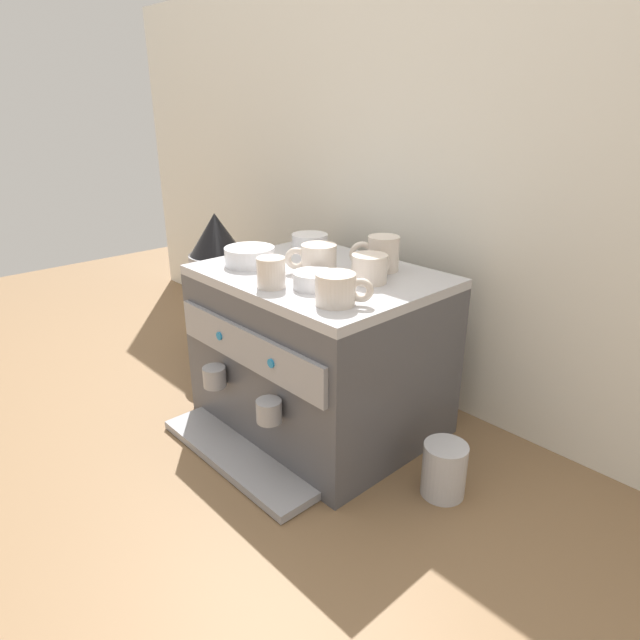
# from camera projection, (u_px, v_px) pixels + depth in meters

# --- Properties ---
(ground_plane) EXTENTS (4.00, 4.00, 0.00)m
(ground_plane) POSITION_uv_depth(u_px,v_px,m) (320.00, 419.00, 1.47)
(ground_plane) COLOR brown
(tiled_backsplash_wall) EXTENTS (2.80, 0.03, 1.15)m
(tiled_backsplash_wall) POSITION_uv_depth(u_px,v_px,m) (411.00, 190.00, 1.47)
(tiled_backsplash_wall) COLOR silver
(tiled_backsplash_wall) RESTS_ON ground_plane
(espresso_machine) EXTENTS (0.57, 0.55, 0.41)m
(espresso_machine) POSITION_uv_depth(u_px,v_px,m) (319.00, 351.00, 1.39)
(espresso_machine) COLOR #4C4C51
(espresso_machine) RESTS_ON ground_plane
(ceramic_cup_0) EXTENTS (0.08, 0.12, 0.06)m
(ceramic_cup_0) POSITION_uv_depth(u_px,v_px,m) (370.00, 268.00, 1.24)
(ceramic_cup_0) COLOR beige
(ceramic_cup_0) RESTS_ON espresso_machine
(ceramic_cup_1) EXTENTS (0.11, 0.10, 0.07)m
(ceramic_cup_1) POSITION_uv_depth(u_px,v_px,m) (317.00, 259.00, 1.29)
(ceramic_cup_1) COLOR beige
(ceramic_cup_1) RESTS_ON espresso_machine
(ceramic_cup_2) EXTENTS (0.08, 0.09, 0.07)m
(ceramic_cup_2) POSITION_uv_depth(u_px,v_px,m) (272.00, 272.00, 1.20)
(ceramic_cup_2) COLOR beige
(ceramic_cup_2) RESTS_ON espresso_machine
(ceramic_cup_3) EXTENTS (0.09, 0.11, 0.08)m
(ceramic_cup_3) POSITION_uv_depth(u_px,v_px,m) (381.00, 253.00, 1.32)
(ceramic_cup_3) COLOR beige
(ceramic_cup_3) RESTS_ON espresso_machine
(ceramic_cup_4) EXTENTS (0.11, 0.09, 0.06)m
(ceramic_cup_4) POSITION_uv_depth(u_px,v_px,m) (337.00, 289.00, 1.10)
(ceramic_cup_4) COLOR beige
(ceramic_cup_4) RESTS_ON espresso_machine
(ceramic_bowl_0) EXTENTS (0.10, 0.10, 0.04)m
(ceramic_bowl_0) POSITION_uv_depth(u_px,v_px,m) (310.00, 241.00, 1.53)
(ceramic_bowl_0) COLOR white
(ceramic_bowl_0) RESTS_ON espresso_machine
(ceramic_bowl_1) EXTENTS (0.09, 0.09, 0.04)m
(ceramic_bowl_1) POSITION_uv_depth(u_px,v_px,m) (314.00, 280.00, 1.20)
(ceramic_bowl_1) COLOR white
(ceramic_bowl_1) RESTS_ON espresso_machine
(ceramic_bowl_2) EXTENTS (0.13, 0.13, 0.04)m
(ceramic_bowl_2) POSITION_uv_depth(u_px,v_px,m) (250.00, 256.00, 1.37)
(ceramic_bowl_2) COLOR white
(ceramic_bowl_2) RESTS_ON espresso_machine
(coffee_grinder) EXTENTS (0.18, 0.18, 0.48)m
(coffee_grinder) POSITION_uv_depth(u_px,v_px,m) (220.00, 289.00, 1.76)
(coffee_grinder) COLOR #939399
(coffee_grinder) RESTS_ON ground_plane
(milk_pitcher) EXTENTS (0.09, 0.09, 0.12)m
(milk_pitcher) POSITION_uv_depth(u_px,v_px,m) (444.00, 470.00, 1.17)
(milk_pitcher) COLOR #B7B7BC
(milk_pitcher) RESTS_ON ground_plane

